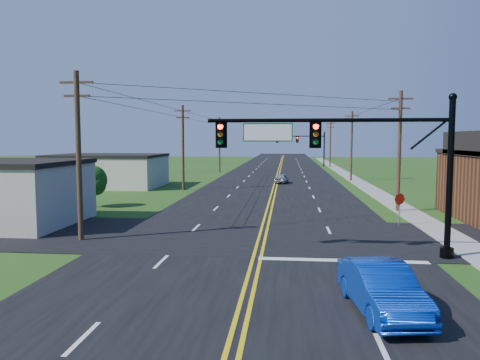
# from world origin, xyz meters

# --- Properties ---
(ground) EXTENTS (260.00, 260.00, 0.00)m
(ground) POSITION_xyz_m (0.00, 0.00, 0.00)
(ground) COLOR #1F4714
(ground) RESTS_ON ground
(road_main) EXTENTS (16.00, 220.00, 0.04)m
(road_main) POSITION_xyz_m (0.00, 50.00, 0.02)
(road_main) COLOR black
(road_main) RESTS_ON ground
(road_cross) EXTENTS (70.00, 10.00, 0.04)m
(road_cross) POSITION_xyz_m (0.00, 12.00, 0.02)
(road_cross) COLOR black
(road_cross) RESTS_ON ground
(sidewalk) EXTENTS (2.00, 160.00, 0.08)m
(sidewalk) POSITION_xyz_m (10.50, 40.00, 0.04)
(sidewalk) COLOR gray
(sidewalk) RESTS_ON ground
(signal_mast_main) EXTENTS (11.30, 0.60, 7.48)m
(signal_mast_main) POSITION_xyz_m (4.34, 8.00, 4.75)
(signal_mast_main) COLOR black
(signal_mast_main) RESTS_ON ground
(signal_mast_far) EXTENTS (10.98, 0.60, 7.48)m
(signal_mast_far) POSITION_xyz_m (4.44, 80.00, 4.55)
(signal_mast_far) COLOR black
(signal_mast_far) RESTS_ON ground
(cream_bldg_far) EXTENTS (12.20, 9.20, 3.70)m
(cream_bldg_far) POSITION_xyz_m (-19.00, 38.00, 1.86)
(cream_bldg_far) COLOR beige
(cream_bldg_far) RESTS_ON ground
(utility_pole_left_a) EXTENTS (1.80, 0.28, 9.00)m
(utility_pole_left_a) POSITION_xyz_m (-9.50, 10.00, 4.72)
(utility_pole_left_a) COLOR #3E261C
(utility_pole_left_a) RESTS_ON ground
(utility_pole_left_b) EXTENTS (1.80, 0.28, 9.00)m
(utility_pole_left_b) POSITION_xyz_m (-9.50, 35.00, 4.72)
(utility_pole_left_b) COLOR #3E261C
(utility_pole_left_b) RESTS_ON ground
(utility_pole_left_c) EXTENTS (1.80, 0.28, 9.00)m
(utility_pole_left_c) POSITION_xyz_m (-9.50, 62.00, 4.72)
(utility_pole_left_c) COLOR #3E261C
(utility_pole_left_c) RESTS_ON ground
(utility_pole_right_a) EXTENTS (1.80, 0.28, 9.00)m
(utility_pole_right_a) POSITION_xyz_m (9.80, 22.00, 4.72)
(utility_pole_right_a) COLOR #3E261C
(utility_pole_right_a) RESTS_ON ground
(utility_pole_right_b) EXTENTS (1.80, 0.28, 9.00)m
(utility_pole_right_b) POSITION_xyz_m (9.80, 48.00, 4.72)
(utility_pole_right_b) COLOR #3E261C
(utility_pole_right_b) RESTS_ON ground
(utility_pole_right_c) EXTENTS (1.80, 0.28, 9.00)m
(utility_pole_right_c) POSITION_xyz_m (9.80, 78.00, 4.72)
(utility_pole_right_c) COLOR #3E261C
(utility_pole_right_c) RESTS_ON ground
(tree_right_back) EXTENTS (3.00, 3.00, 4.10)m
(tree_right_back) POSITION_xyz_m (16.00, 26.00, 2.60)
(tree_right_back) COLOR #3E261C
(tree_right_back) RESTS_ON ground
(tree_left) EXTENTS (2.40, 2.40, 3.37)m
(tree_left) POSITION_xyz_m (-14.00, 22.00, 2.16)
(tree_left) COLOR #3E261C
(tree_left) RESTS_ON ground
(blue_car) EXTENTS (2.32, 4.89, 1.55)m
(blue_car) POSITION_xyz_m (4.47, 0.78, 0.77)
(blue_car) COLOR #0732AB
(blue_car) RESTS_ON ground
(distant_car) EXTENTS (1.88, 3.64, 1.19)m
(distant_car) POSITION_xyz_m (0.86, 43.50, 0.59)
(distant_car) COLOR #ABACB0
(distant_car) RESTS_ON ground
(stop_sign) EXTENTS (0.70, 0.33, 2.09)m
(stop_sign) POSITION_xyz_m (8.50, 15.92, 1.51)
(stop_sign) COLOR slate
(stop_sign) RESTS_ON ground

